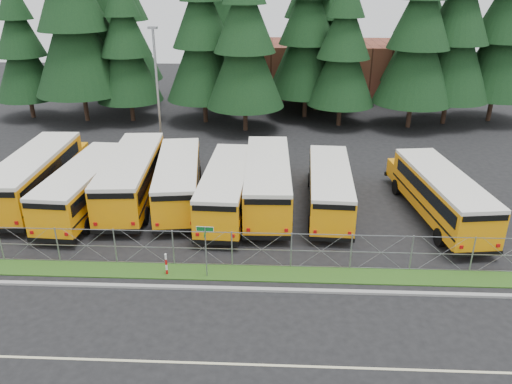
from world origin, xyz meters
TOP-DOWN VIEW (x-y plane):
  - ground at (0.00, 0.00)m, footprint 120.00×120.00m
  - curb at (0.00, -3.10)m, footprint 50.00×0.25m
  - grass_verge at (0.00, -1.70)m, footprint 50.00×1.40m
  - road_lane_line at (0.00, -8.00)m, footprint 50.00×0.12m
  - chainlink_fence at (0.00, -1.00)m, footprint 44.00×0.10m
  - brick_building at (6.00, 40.00)m, footprint 22.00×10.00m
  - bus_0 at (-14.42, 6.71)m, footprint 3.25×12.23m
  - bus_1 at (-10.66, 5.39)m, footprint 3.32×11.47m
  - bus_2 at (-8.14, 6.84)m, footprint 3.70×12.24m
  - bus_3 at (-5.12, 6.70)m, footprint 4.13×11.49m
  - bus_4 at (-1.84, 5.55)m, footprint 3.04×11.30m
  - bus_5 at (0.62, 6.47)m, footprint 3.09×12.03m
  - bus_6 at (4.51, 6.01)m, footprint 3.09×10.91m
  - bus_east at (10.97, 5.01)m, footprint 4.12×11.66m
  - street_sign at (-2.16, -2.05)m, footprint 0.84×0.55m
  - striped_bollard at (-4.18, -1.96)m, footprint 0.11×0.11m
  - light_standard at (-8.22, 15.54)m, footprint 0.70×0.35m
  - conifer_0 at (-24.17, 26.58)m, footprint 6.20×6.20m
  - conifer_1 at (-18.13, 25.65)m, footprint 8.79×8.79m
  - conifer_2 at (-13.49, 25.81)m, footprint 6.45×6.45m
  - conifer_3 at (-6.05, 25.66)m, footprint 7.31×7.31m
  - conifer_4 at (-1.87, 23.01)m, footprint 7.25×7.25m
  - conifer_5 at (3.96, 28.06)m, footprint 7.36×7.36m
  - conifer_6 at (7.18, 25.09)m, footprint 6.48×6.48m
  - conifer_7 at (13.86, 24.74)m, footprint 7.44×7.44m
  - conifer_8 at (17.64, 26.20)m, footprint 7.71×7.71m
  - conifer_9 at (22.54, 27.42)m, footprint 7.76×7.76m
  - conifer_10 at (-16.22, 31.94)m, footprint 9.17×9.17m
  - conifer_11 at (-3.86, 32.32)m, footprint 8.17×8.17m
  - conifer_12 at (5.33, 30.98)m, footprint 9.58×9.58m
  - conifer_13 at (16.54, 34.32)m, footprint 7.68×7.68m

SIDE VIEW (x-z plane):
  - ground at x=0.00m, z-range 0.00..0.00m
  - road_lane_line at x=0.00m, z-range 0.00..0.01m
  - grass_verge at x=0.00m, z-range 0.00..0.06m
  - curb at x=0.00m, z-range 0.00..0.12m
  - striped_bollard at x=-4.18m, z-range 0.00..1.20m
  - chainlink_fence at x=0.00m, z-range 0.00..2.00m
  - bus_6 at x=4.51m, z-range 0.00..2.83m
  - bus_4 at x=-1.84m, z-range 0.00..2.94m
  - bus_3 at x=-5.12m, z-range 0.00..2.95m
  - bus_1 at x=-10.66m, z-range 0.00..2.97m
  - bus_east at x=10.97m, z-range 0.00..2.99m
  - bus_5 at x=0.62m, z-range 0.00..3.14m
  - bus_2 at x=-8.14m, z-range 0.00..3.16m
  - bus_0 at x=-14.42m, z-range 0.00..3.18m
  - street_sign at x=-2.16m, z-range 0.63..3.44m
  - brick_building at x=6.00m, z-range 0.00..6.00m
  - light_standard at x=-8.22m, z-range 0.43..10.57m
  - conifer_0 at x=-24.17m, z-range 0.00..13.71m
  - conifer_2 at x=-13.49m, z-range 0.00..14.27m
  - conifer_6 at x=7.18m, z-range 0.00..14.32m
  - conifer_4 at x=-1.87m, z-range 0.00..16.04m
  - conifer_3 at x=-6.05m, z-range 0.00..16.17m
  - conifer_5 at x=3.96m, z-range 0.00..16.27m
  - conifer_7 at x=13.86m, z-range 0.00..16.45m
  - conifer_13 at x=16.54m, z-range 0.00..16.98m
  - conifer_8 at x=17.64m, z-range 0.00..17.05m
  - conifer_9 at x=22.54m, z-range 0.00..17.17m
  - conifer_11 at x=-3.86m, z-range 0.00..18.07m
  - conifer_1 at x=-18.13m, z-range 0.00..19.45m
  - conifer_10 at x=-16.22m, z-range 0.00..20.28m
  - conifer_12 at x=5.33m, z-range 0.00..21.18m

